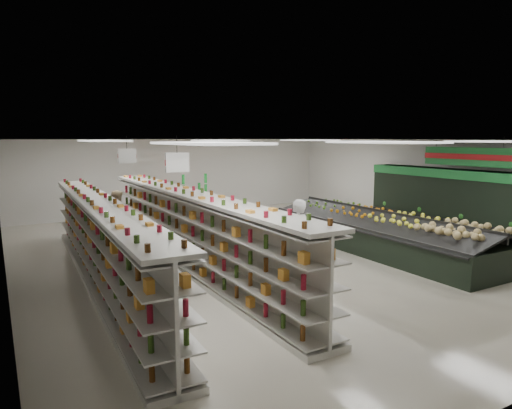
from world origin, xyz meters
TOP-DOWN VIEW (x-y plane):
  - floor at (0.00, 0.00)m, footprint 16.00×16.00m
  - ceiling at (0.00, 0.00)m, footprint 14.00×16.00m
  - wall_back at (0.00, 8.00)m, footprint 14.00×0.02m
  - wall_left at (-7.00, 0.00)m, footprint 0.02×16.00m
  - wall_right at (7.00, 0.00)m, footprint 0.02×16.00m
  - produce_wall_case at (6.53, -1.50)m, footprint 0.93×8.00m
  - aisle_sign_near at (-3.80, -2.00)m, footprint 0.52×0.06m
  - aisle_sign_far at (-3.80, 2.00)m, footprint 0.52×0.06m
  - hortifruti_banner at (6.25, -1.50)m, footprint 0.12×3.20m
  - gondola_left at (-5.10, -0.57)m, footprint 1.20×10.78m
  - gondola_center at (-2.93, -0.40)m, footprint 0.84×11.09m
  - produce_island at (2.82, -1.37)m, footprint 2.83×7.65m
  - soda_endcap at (-0.26, 6.06)m, footprint 1.33×0.92m
  - shopper_main at (-1.00, -2.31)m, footprint 0.77×0.63m
  - shopper_background at (-3.88, 3.05)m, footprint 0.58×0.86m

SIDE VIEW (x-z plane):
  - floor at x=0.00m, z-range 0.00..0.00m
  - produce_island at x=2.82m, z-range -0.05..1.09m
  - soda_endcap at x=-0.26m, z-range -0.03..1.66m
  - shopper_background at x=-3.88m, z-range 0.00..1.68m
  - gondola_left at x=-5.10m, z-range -0.08..1.79m
  - gondola_center at x=-2.93m, z-range -0.08..1.84m
  - shopper_main at x=-1.00m, z-range 0.00..1.84m
  - produce_wall_case at x=6.53m, z-range 0.14..2.34m
  - wall_back at x=0.00m, z-range 0.00..3.20m
  - wall_left at x=-7.00m, z-range 0.00..3.20m
  - wall_right at x=7.00m, z-range 0.00..3.20m
  - hortifruti_banner at x=6.25m, z-range 2.18..3.13m
  - aisle_sign_near at x=-3.80m, z-range 2.38..3.13m
  - aisle_sign_far at x=-3.80m, z-range 2.38..3.13m
  - ceiling at x=0.00m, z-range 3.19..3.21m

